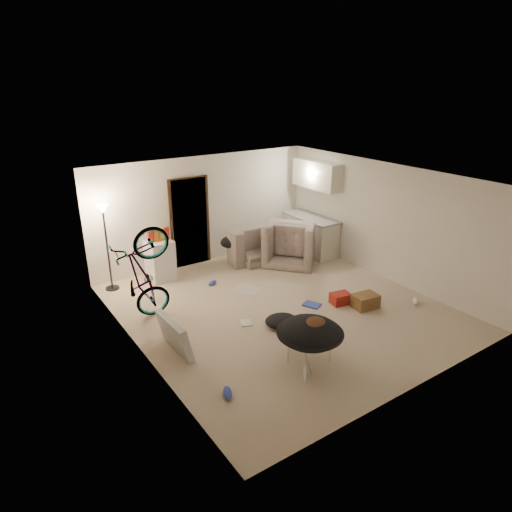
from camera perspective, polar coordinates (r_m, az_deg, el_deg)
floor at (r=8.82m, az=3.07°, el=-6.53°), size 5.50×6.00×0.02m
ceiling at (r=7.96m, az=3.43°, el=9.71°), size 5.50×6.00×0.02m
wall_back at (r=10.73m, az=-6.56°, el=5.78°), size 5.50×0.02×2.50m
wall_front at (r=6.39m, az=19.87°, el=-6.67°), size 5.50×0.02×2.50m
wall_left at (r=7.10m, az=-14.85°, el=-3.21°), size 0.02×6.00×2.50m
wall_right at (r=10.14m, az=15.81°, el=4.16°), size 0.02×6.00×2.50m
doorway at (r=10.59m, az=-8.32°, el=4.18°), size 0.85×0.10×2.04m
door_trim at (r=10.57m, az=-8.24°, el=4.14°), size 0.97×0.04×2.10m
floor_lamp at (r=9.56m, az=-18.35°, el=3.19°), size 0.28×0.28×1.81m
kitchen_counter at (r=11.49m, az=6.80°, el=2.59°), size 0.60×1.50×0.88m
counter_top at (r=11.35m, az=6.90°, el=4.79°), size 0.64×1.54×0.04m
kitchen_uppers at (r=11.18m, az=7.66°, el=10.05°), size 0.38×1.40×0.65m
sofa at (r=11.23m, az=1.11°, el=1.63°), size 2.18×0.90×0.63m
armchair at (r=10.93m, az=4.55°, el=1.34°), size 1.53×1.54×0.75m
bicycle at (r=8.40m, az=-13.75°, el=-4.91°), size 1.90×0.96×1.06m
book_asset at (r=6.90m, az=6.24°, el=-15.34°), size 0.28×0.26×0.02m
mini_fridge at (r=10.06m, az=-11.89°, el=-0.50°), size 0.54×0.54×0.88m
snack_box_0 at (r=9.82m, az=-13.05°, el=2.32°), size 0.10×0.08×0.30m
snack_box_1 at (r=9.86m, az=-12.41°, el=2.46°), size 0.10×0.08×0.30m
snack_box_2 at (r=9.90m, az=-11.77°, el=2.59°), size 0.12×0.10×0.30m
snack_box_3 at (r=9.94m, az=-11.13°, el=2.72°), size 0.11×0.08×0.30m
saucer_chair at (r=7.08m, az=6.73°, el=-10.16°), size 1.03×1.03×0.73m
hoodie at (r=6.98m, az=7.28°, el=-8.69°), size 0.60×0.56×0.22m
sofa_drape at (r=10.67m, az=-3.06°, el=1.79°), size 0.60×0.51×0.28m
tv_box at (r=7.48m, az=-10.17°, el=-9.70°), size 0.26×0.91×0.61m
drink_case_a at (r=9.00m, az=13.51°, el=-5.50°), size 0.51×0.40×0.27m
drink_case_b at (r=9.07m, az=10.52°, el=-5.23°), size 0.41×0.34×0.21m
juicer at (r=7.68m, az=4.50°, el=-10.34°), size 0.15×0.15×0.21m
newspaper at (r=9.52m, az=-1.13°, el=-4.20°), size 0.67×0.72×0.01m
book_blue at (r=8.94m, az=7.00°, el=-6.08°), size 0.35×0.39×0.03m
book_white at (r=8.28m, az=-1.28°, el=-8.33°), size 0.27×0.30×0.02m
shoe_0 at (r=9.76m, az=-5.48°, el=-3.37°), size 0.27×0.19×0.09m
shoe_2 at (r=6.60m, az=-3.59°, el=-16.71°), size 0.22×0.31×0.11m
shoe_4 at (r=9.47m, az=19.34°, el=-5.31°), size 0.30×0.28×0.11m
clothes_lump_a at (r=8.18m, az=3.20°, el=-8.09°), size 0.70×0.63×0.19m
clothes_lump_c at (r=8.22m, az=2.78°, el=-8.20°), size 0.51×0.50×0.12m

